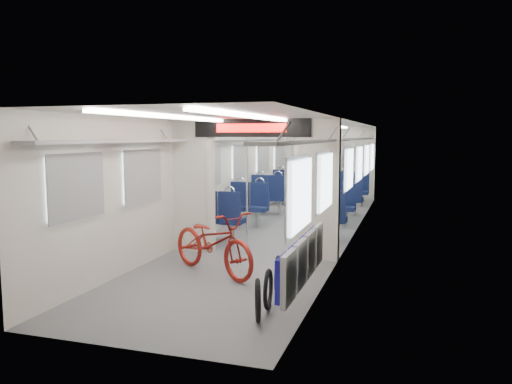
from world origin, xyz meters
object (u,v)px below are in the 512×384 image
(seat_bay_near_right, at_px, (330,207))
(bike_hoop_a, at_px, (258,303))
(seat_bay_near_left, at_px, (235,207))
(stanchion_near_left, at_px, (247,183))
(bicycle, at_px, (213,242))
(bike_hoop_c, at_px, (278,277))
(stanchion_far_left, at_px, (292,172))
(seat_bay_far_right, at_px, (349,190))
(stanchion_near_right, at_px, (286,184))
(stanchion_far_right, at_px, (316,173))
(seat_bay_far_left, at_px, (279,189))
(flip_bench, at_px, (303,259))
(bike_hoop_b, at_px, (268,291))

(seat_bay_near_right, bearing_deg, bike_hoop_a, -89.40)
(seat_bay_near_left, height_order, stanchion_near_left, stanchion_near_left)
(bicycle, xyz_separation_m, bike_hoop_c, (1.15, -0.64, -0.25))
(bike_hoop_c, xyz_separation_m, stanchion_far_left, (-1.20, 5.86, 0.92))
(seat_bay_far_right, xyz_separation_m, stanchion_near_right, (-0.57, -4.86, 0.60))
(bike_hoop_c, relative_size, stanchion_near_right, 0.22)
(seat_bay_near_left, xyz_separation_m, seat_bay_far_right, (1.87, 3.95, 0.01))
(bike_hoop_a, height_order, seat_bay_near_left, seat_bay_near_left)
(stanchion_far_left, bearing_deg, stanchion_far_right, -11.48)
(bike_hoop_a, relative_size, seat_bay_far_right, 0.23)
(seat_bay_far_left, height_order, stanchion_near_left, stanchion_near_left)
(stanchion_near_left, bearing_deg, seat_bay_far_right, 74.76)
(flip_bench, relative_size, bike_hoop_b, 4.42)
(stanchion_far_left, distance_m, stanchion_far_right, 0.64)
(seat_bay_far_right, bearing_deg, bicycle, -99.27)
(stanchion_far_left, bearing_deg, flip_bench, -75.57)
(flip_bench, xyz_separation_m, stanchion_near_right, (-0.99, 3.12, 0.57))
(stanchion_near_right, xyz_separation_m, stanchion_far_right, (0.02, 2.98, 0.00))
(flip_bench, height_order, bike_hoop_b, flip_bench)
(seat_bay_far_right, relative_size, stanchion_far_left, 0.92)
(seat_bay_far_left, distance_m, stanchion_near_left, 4.59)
(seat_bay_near_left, relative_size, stanchion_near_right, 0.89)
(bike_hoop_a, height_order, seat_bay_far_right, seat_bay_far_right)
(stanchion_far_right, bearing_deg, stanchion_far_left, 168.52)
(seat_bay_near_right, bearing_deg, seat_bay_near_left, -159.62)
(stanchion_near_left, bearing_deg, bike_hoop_b, -67.73)
(seat_bay_near_right, relative_size, stanchion_near_left, 0.84)
(bike_hoop_b, bearing_deg, stanchion_far_right, 95.51)
(bicycle, xyz_separation_m, bike_hoop_b, (1.19, -1.22, -0.26))
(stanchion_far_left, bearing_deg, bike_hoop_c, -78.43)
(seat_bay_near_right, xyz_separation_m, seat_bay_far_right, (-0.00, 3.25, 0.02))
(stanchion_near_right, distance_m, stanchion_far_left, 3.17)
(seat_bay_near_right, bearing_deg, seat_bay_far_right, 90.00)
(stanchion_far_left, bearing_deg, bike_hoop_a, -79.76)
(bike_hoop_b, xyz_separation_m, seat_bay_near_left, (-1.92, 4.24, 0.32))
(seat_bay_near_right, distance_m, stanchion_far_right, 1.61)
(stanchion_near_right, bearing_deg, stanchion_far_right, 89.71)
(bike_hoop_a, bearing_deg, seat_bay_near_right, 90.60)
(stanchion_near_right, bearing_deg, flip_bench, -72.38)
(bike_hoop_c, xyz_separation_m, stanchion_near_left, (-1.33, 2.77, 0.92))
(seat_bay_far_right, xyz_separation_m, stanchion_far_left, (-1.18, -1.75, 0.60))
(seat_bay_near_right, relative_size, stanchion_far_right, 0.84)
(seat_bay_far_right, bearing_deg, bike_hoop_a, -89.63)
(bicycle, bearing_deg, bike_hoop_b, -104.95)
(flip_bench, bearing_deg, stanchion_near_right, 107.62)
(seat_bay_near_right, bearing_deg, bike_hoop_c, -89.78)
(bike_hoop_b, height_order, stanchion_far_left, stanchion_far_left)
(bicycle, bearing_deg, seat_bay_near_right, 13.72)
(flip_bench, distance_m, bike_hoop_b, 0.56)
(flip_bench, relative_size, seat_bay_near_right, 1.10)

